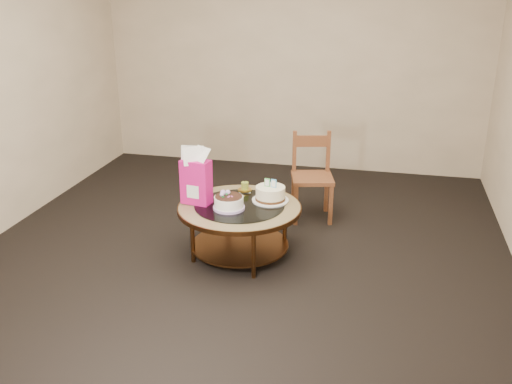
% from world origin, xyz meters
% --- Properties ---
extents(ground, '(5.00, 5.00, 0.00)m').
position_xyz_m(ground, '(0.00, 0.00, 0.00)').
color(ground, black).
rests_on(ground, ground).
extents(room_walls, '(4.52, 5.02, 2.61)m').
position_xyz_m(room_walls, '(0.00, 0.00, 1.54)').
color(room_walls, beige).
rests_on(room_walls, ground).
extents(coffee_table, '(1.02, 1.02, 0.46)m').
position_xyz_m(coffee_table, '(0.00, -0.00, 0.38)').
color(coffee_table, '#502F17').
rests_on(coffee_table, ground).
extents(decorated_cake, '(0.26, 0.26, 0.15)m').
position_xyz_m(decorated_cake, '(-0.07, -0.09, 0.51)').
color(decorated_cake, '#C09EDF').
rests_on(decorated_cake, coffee_table).
extents(cream_cake, '(0.31, 0.31, 0.19)m').
position_xyz_m(cream_cake, '(0.23, 0.15, 0.52)').
color(cream_cake, white).
rests_on(cream_cake, coffee_table).
extents(gift_bag, '(0.26, 0.20, 0.48)m').
position_xyz_m(gift_bag, '(-0.36, -0.03, 0.69)').
color(gift_bag, '#D31372').
rests_on(gift_bag, coffee_table).
extents(pillar_candle, '(0.12, 0.12, 0.09)m').
position_xyz_m(pillar_candle, '(-0.03, 0.32, 0.49)').
color(pillar_candle, tan).
rests_on(pillar_candle, coffee_table).
extents(dining_chair, '(0.46, 0.46, 0.83)m').
position_xyz_m(dining_chair, '(0.47, 0.96, 0.42)').
color(dining_chair, brown).
rests_on(dining_chair, ground).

